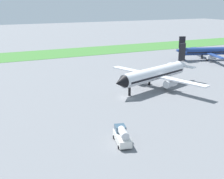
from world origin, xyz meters
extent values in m
plane|color=slate|center=(0.00, 0.00, 0.00)|extent=(600.00, 600.00, 0.00)
cube|color=#3D7533|center=(0.00, 82.33, 0.04)|extent=(360.00, 28.00, 0.08)
cylinder|color=white|center=(12.85, 4.89, 4.72)|extent=(27.09, 12.56, 4.15)
cone|color=black|center=(-1.48, 0.10, 4.72)|extent=(4.87, 5.06, 4.07)
cone|color=white|center=(27.88, 9.92, 5.24)|extent=(6.20, 5.22, 3.74)
cube|color=black|center=(12.85, 4.89, 4.41)|extent=(25.69, 12.16, 0.58)
cube|color=white|center=(16.43, -3.46, 3.99)|extent=(8.25, 18.02, 0.42)
cube|color=white|center=(10.69, 13.73, 3.99)|extent=(8.25, 18.02, 0.42)
cylinder|color=#B7BABF|center=(15.40, -0.37, 2.51)|extent=(5.02, 3.60, 2.28)
cylinder|color=#B7BABF|center=(11.72, 10.63, 2.51)|extent=(5.02, 3.60, 2.28)
cube|color=black|center=(27.17, 9.68, 9.82)|extent=(3.38, 1.55, 6.04)
cube|color=white|center=(28.00, 7.18, 5.13)|extent=(3.82, 5.73, 0.33)
cube|color=white|center=(26.33, 12.19, 5.13)|extent=(3.82, 5.73, 0.33)
cylinder|color=black|center=(2.10, 1.30, 1.32)|extent=(0.75, 0.75, 2.64)
cylinder|color=black|center=(15.67, 2.40, 1.32)|extent=(0.75, 0.75, 2.64)
cylinder|color=black|center=(13.60, 8.59, 1.32)|extent=(0.75, 0.75, 2.64)
cylinder|color=navy|center=(62.47, 34.50, 4.10)|extent=(23.58, 10.63, 3.61)
cone|color=navy|center=(49.35, 38.69, 4.55)|extent=(5.36, 4.49, 3.25)
cube|color=black|center=(62.47, 34.50, 3.83)|extent=(22.35, 10.30, 0.50)
cube|color=navy|center=(64.24, 42.19, 3.47)|extent=(6.98, 15.69, 0.36)
cube|color=navy|center=(59.45, 27.20, 3.47)|extent=(6.98, 15.69, 0.36)
cylinder|color=#B7BABF|center=(63.38, 39.49, 2.18)|extent=(4.35, 3.09, 1.98)
cylinder|color=#B7BABF|center=(60.31, 29.90, 2.18)|extent=(4.35, 3.09, 1.98)
cube|color=black|center=(49.98, 38.49, 8.52)|extent=(2.94, 1.31, 5.25)
cube|color=navy|center=(50.68, 40.68, 4.46)|extent=(3.27, 4.97, 0.29)
cube|color=navy|center=(49.28, 36.31, 4.46)|extent=(3.27, 4.97, 0.29)
cylinder|color=black|center=(61.77, 37.69, 1.15)|extent=(0.65, 0.65, 2.29)
cylinder|color=black|center=(60.04, 32.30, 1.15)|extent=(0.65, 0.65, 2.29)
cube|color=white|center=(-14.01, -25.08, 1.05)|extent=(3.91, 6.89, 1.40)
cylinder|color=silver|center=(-14.20, -25.84, 2.52)|extent=(2.36, 3.84, 1.54)
cube|color=#334C60|center=(-13.57, -23.31, 2.35)|extent=(2.52, 2.76, 1.20)
cylinder|color=black|center=(-14.62, -22.58, 0.35)|extent=(0.41, 0.74, 0.70)
cylinder|color=black|center=(-12.30, -23.16, 0.35)|extent=(0.41, 0.74, 0.70)
cylinder|color=black|center=(-15.73, -26.99, 0.35)|extent=(0.41, 0.74, 0.70)
cylinder|color=black|center=(-13.40, -27.58, 0.35)|extent=(0.41, 0.74, 0.70)
camera|label=1|loc=(-39.00, -72.60, 26.86)|focal=48.31mm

